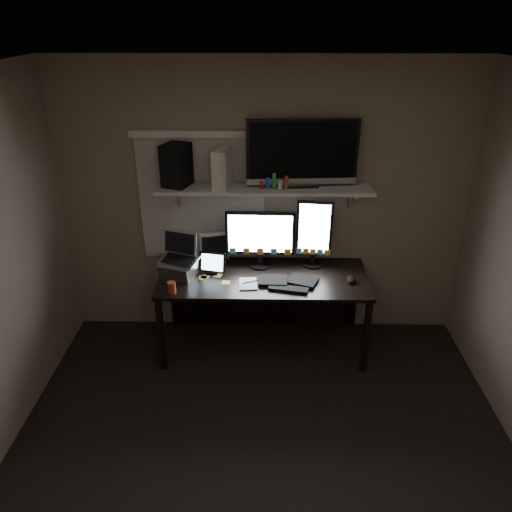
{
  "coord_description": "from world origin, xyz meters",
  "views": [
    {
      "loc": [
        0.0,
        -2.36,
        2.8
      ],
      "look_at": [
        -0.06,
        1.25,
        1.01
      ],
      "focal_mm": 35.0,
      "sensor_mm": 36.0,
      "label": 1
    }
  ],
  "objects_px": {
    "keyboard": "(288,281)",
    "tablet": "(212,263)",
    "monitor_portrait": "(314,234)",
    "speaker": "(176,165)",
    "game_console": "(222,168)",
    "monitor_landscape": "(260,239)",
    "laptop": "(178,257)",
    "tv": "(302,153)",
    "cup": "(172,288)",
    "mouse": "(351,280)",
    "desk": "(264,287)"
  },
  "relations": [
    {
      "from": "keyboard",
      "to": "tv",
      "type": "relative_size",
      "value": 0.55
    },
    {
      "from": "cup",
      "to": "mouse",
      "type": "bearing_deg",
      "value": 8.1
    },
    {
      "from": "game_console",
      "to": "monitor_landscape",
      "type": "bearing_deg",
      "value": 21.03
    },
    {
      "from": "monitor_landscape",
      "to": "mouse",
      "type": "height_order",
      "value": "monitor_landscape"
    },
    {
      "from": "laptop",
      "to": "speaker",
      "type": "height_order",
      "value": "speaker"
    },
    {
      "from": "desk",
      "to": "laptop",
      "type": "relative_size",
      "value": 4.97
    },
    {
      "from": "tablet",
      "to": "laptop",
      "type": "relative_size",
      "value": 0.64
    },
    {
      "from": "keyboard",
      "to": "mouse",
      "type": "distance_m",
      "value": 0.54
    },
    {
      "from": "monitor_portrait",
      "to": "laptop",
      "type": "bearing_deg",
      "value": -161.6
    },
    {
      "from": "keyboard",
      "to": "tv",
      "type": "xyz_separation_m",
      "value": [
        0.1,
        0.33,
        1.01
      ]
    },
    {
      "from": "monitor_landscape",
      "to": "cup",
      "type": "distance_m",
      "value": 0.89
    },
    {
      "from": "monitor_landscape",
      "to": "cup",
      "type": "relative_size",
      "value": 6.19
    },
    {
      "from": "desk",
      "to": "monitor_portrait",
      "type": "bearing_deg",
      "value": 12.74
    },
    {
      "from": "tv",
      "to": "speaker",
      "type": "relative_size",
      "value": 2.62
    },
    {
      "from": "mouse",
      "to": "tv",
      "type": "height_order",
      "value": "tv"
    },
    {
      "from": "monitor_portrait",
      "to": "tablet",
      "type": "height_order",
      "value": "monitor_portrait"
    },
    {
      "from": "tablet",
      "to": "cup",
      "type": "bearing_deg",
      "value": -119.31
    },
    {
      "from": "game_console",
      "to": "speaker",
      "type": "distance_m",
      "value": 0.38
    },
    {
      "from": "keyboard",
      "to": "laptop",
      "type": "height_order",
      "value": "laptop"
    },
    {
      "from": "monitor_landscape",
      "to": "speaker",
      "type": "xyz_separation_m",
      "value": [
        -0.69,
        0.01,
        0.66
      ]
    },
    {
      "from": "cup",
      "to": "desk",
      "type": "bearing_deg",
      "value": 28.89
    },
    {
      "from": "desk",
      "to": "laptop",
      "type": "distance_m",
      "value": 0.82
    },
    {
      "from": "desk",
      "to": "keyboard",
      "type": "xyz_separation_m",
      "value": [
        0.2,
        -0.22,
        0.19
      ]
    },
    {
      "from": "desk",
      "to": "speaker",
      "type": "relative_size",
      "value": 5.16
    },
    {
      "from": "monitor_portrait",
      "to": "cup",
      "type": "xyz_separation_m",
      "value": [
        -1.18,
        -0.51,
        -0.26
      ]
    },
    {
      "from": "desk",
      "to": "laptop",
      "type": "bearing_deg",
      "value": -170.86
    },
    {
      "from": "tv",
      "to": "game_console",
      "type": "height_order",
      "value": "tv"
    },
    {
      "from": "game_console",
      "to": "tablet",
      "type": "bearing_deg",
      "value": -113.83
    },
    {
      "from": "keyboard",
      "to": "tablet",
      "type": "distance_m",
      "value": 0.67
    },
    {
      "from": "monitor_portrait",
      "to": "keyboard",
      "type": "xyz_separation_m",
      "value": [
        -0.23,
        -0.32,
        -0.3
      ]
    },
    {
      "from": "monitor_landscape",
      "to": "tv",
      "type": "height_order",
      "value": "tv"
    },
    {
      "from": "mouse",
      "to": "cup",
      "type": "distance_m",
      "value": 1.5
    },
    {
      "from": "tablet",
      "to": "laptop",
      "type": "distance_m",
      "value": 0.3
    },
    {
      "from": "desk",
      "to": "tablet",
      "type": "height_order",
      "value": "tablet"
    },
    {
      "from": "monitor_landscape",
      "to": "monitor_portrait",
      "type": "relative_size",
      "value": 0.98
    },
    {
      "from": "desk",
      "to": "game_console",
      "type": "distance_m",
      "value": 1.14
    },
    {
      "from": "monitor_portrait",
      "to": "speaker",
      "type": "height_order",
      "value": "speaker"
    },
    {
      "from": "mouse",
      "to": "speaker",
      "type": "xyz_separation_m",
      "value": [
        -1.46,
        0.28,
        0.9
      ]
    },
    {
      "from": "keyboard",
      "to": "game_console",
      "type": "xyz_separation_m",
      "value": [
        -0.55,
        0.27,
        0.9
      ]
    },
    {
      "from": "cup",
      "to": "tv",
      "type": "relative_size",
      "value": 0.11
    },
    {
      "from": "keyboard",
      "to": "mouse",
      "type": "height_order",
      "value": "mouse"
    },
    {
      "from": "tablet",
      "to": "laptop",
      "type": "height_order",
      "value": "laptop"
    },
    {
      "from": "game_console",
      "to": "monitor_portrait",
      "type": "bearing_deg",
      "value": 19.35
    },
    {
      "from": "mouse",
      "to": "monitor_portrait",
      "type": "bearing_deg",
      "value": 136.77
    },
    {
      "from": "monitor_landscape",
      "to": "monitor_portrait",
      "type": "height_order",
      "value": "monitor_portrait"
    },
    {
      "from": "keyboard",
      "to": "speaker",
      "type": "bearing_deg",
      "value": 173.74
    },
    {
      "from": "monitor_portrait",
      "to": "mouse",
      "type": "relative_size",
      "value": 5.72
    },
    {
      "from": "keyboard",
      "to": "tablet",
      "type": "height_order",
      "value": "tablet"
    },
    {
      "from": "tablet",
      "to": "game_console",
      "type": "bearing_deg",
      "value": 62.57
    },
    {
      "from": "mouse",
      "to": "monitor_landscape",
      "type": "bearing_deg",
      "value": 161.72
    }
  ]
}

